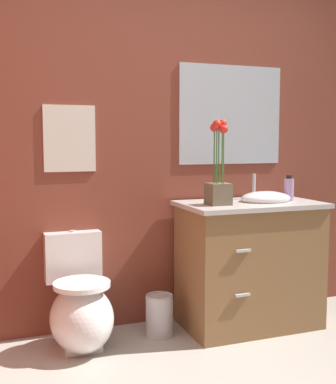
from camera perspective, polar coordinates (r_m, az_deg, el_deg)
name	(u,v)px	position (r m, az deg, el deg)	size (l,w,h in m)	color
wall_back	(195,143)	(3.52, 3.09, 5.66)	(4.06, 0.05, 2.50)	brown
toilet	(80,309)	(3.14, -10.08, -13.14)	(0.38, 0.59, 0.69)	white
vanity_cabinet	(250,262)	(3.45, 9.38, -8.01)	(0.94, 0.56, 1.03)	brown
flower_vase	(218,177)	(3.19, 5.84, 1.74)	(0.14, 0.14, 0.55)	brown
soap_bottle	(289,189)	(3.50, 13.77, 0.33)	(0.07, 0.07, 0.18)	#B28CBF
trash_bin	(159,315)	(3.31, -0.99, -13.99)	(0.18, 0.18, 0.27)	#B7B7BC
wall_poster	(70,139)	(3.24, -11.27, 6.06)	(0.33, 0.01, 0.42)	silver
wall_mirror	(231,115)	(3.61, 7.27, 8.80)	(0.80, 0.01, 0.70)	#B2BCC6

